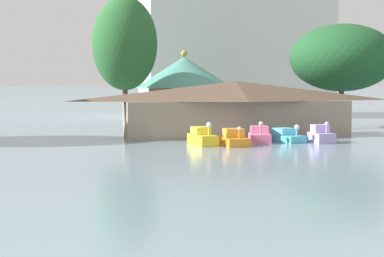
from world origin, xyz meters
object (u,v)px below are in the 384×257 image
(boathouse, at_px, (236,107))
(background_building_block, at_px, (233,51))
(pedal_boat_yellow, at_px, (202,138))
(pedal_boat_pink, at_px, (260,136))
(pedal_boat_lavender, at_px, (321,135))
(shoreline_tree_right, at_px, (342,58))
(pedal_boat_orange, at_px, (235,139))
(pedal_boat_cyan, at_px, (286,136))
(green_roof_pavilion, at_px, (184,86))
(shoreline_tree_mid, at_px, (125,44))

(boathouse, relative_size, background_building_block, 0.80)
(pedal_boat_yellow, bearing_deg, pedal_boat_pink, 91.54)
(background_building_block, bearing_deg, pedal_boat_lavender, -95.09)
(pedal_boat_pink, height_order, shoreline_tree_right, shoreline_tree_right)
(pedal_boat_orange, height_order, background_building_block, background_building_block)
(pedal_boat_orange, bearing_deg, pedal_boat_pink, 125.27)
(shoreline_tree_right, bearing_deg, pedal_boat_pink, -136.03)
(pedal_boat_pink, xyz_separation_m, background_building_block, (8.17, 38.09, 8.82))
(boathouse, bearing_deg, pedal_boat_pink, -85.93)
(pedal_boat_cyan, relative_size, green_roof_pavilion, 0.31)
(pedal_boat_orange, bearing_deg, background_building_block, 162.34)
(pedal_boat_orange, bearing_deg, pedal_boat_cyan, 109.94)
(pedal_boat_pink, xyz_separation_m, pedal_boat_cyan, (2.21, -0.03, -0.07))
(pedal_boat_lavender, bearing_deg, pedal_boat_yellow, -92.32)
(pedal_boat_orange, distance_m, green_roof_pavilion, 22.69)
(pedal_boat_orange, xyz_separation_m, pedal_boat_pink, (2.61, 2.03, 0.01))
(pedal_boat_yellow, bearing_deg, pedal_boat_lavender, 78.47)
(pedal_boat_cyan, bearing_deg, pedal_boat_lavender, 45.33)
(pedal_boat_lavender, xyz_separation_m, boathouse, (-5.08, 6.74, 1.99))
(boathouse, distance_m, shoreline_tree_right, 15.58)
(pedal_boat_yellow, xyz_separation_m, boathouse, (4.47, 6.65, 1.99))
(pedal_boat_lavender, bearing_deg, shoreline_tree_right, 147.25)
(pedal_boat_orange, distance_m, shoreline_tree_mid, 20.04)
(pedal_boat_orange, relative_size, background_building_block, 0.10)
(pedal_boat_pink, distance_m, pedal_boat_cyan, 2.21)
(boathouse, bearing_deg, pedal_boat_lavender, -53.02)
(pedal_boat_pink, distance_m, shoreline_tree_mid, 19.45)
(pedal_boat_yellow, height_order, pedal_boat_lavender, pedal_boat_yellow)
(pedal_boat_orange, xyz_separation_m, pedal_boat_cyan, (4.82, 2.00, -0.06))
(pedal_boat_pink, height_order, pedal_boat_lavender, pedal_boat_pink)
(shoreline_tree_right, relative_size, background_building_block, 0.41)
(pedal_boat_orange, bearing_deg, boathouse, 161.16)
(pedal_boat_cyan, height_order, shoreline_tree_right, shoreline_tree_right)
(pedal_boat_yellow, relative_size, pedal_boat_pink, 0.96)
(pedal_boat_orange, height_order, boathouse, boathouse)
(green_roof_pavilion, bearing_deg, boathouse, -82.78)
(shoreline_tree_right, distance_m, background_building_block, 26.23)
(pedal_boat_pink, bearing_deg, background_building_block, -178.72)
(boathouse, height_order, background_building_block, background_building_block)
(pedal_boat_orange, distance_m, shoreline_tree_right, 22.14)
(pedal_boat_orange, bearing_deg, pedal_boat_lavender, 94.08)
(pedal_boat_lavender, xyz_separation_m, background_building_block, (3.49, 39.26, 8.76))
(pedal_boat_lavender, distance_m, background_building_block, 40.38)
(shoreline_tree_mid, xyz_separation_m, shoreline_tree_right, (22.10, -2.68, -1.33))
(pedal_boat_pink, xyz_separation_m, shoreline_tree_mid, (-9.30, 15.03, 8.11))
(green_roof_pavilion, distance_m, shoreline_tree_mid, 9.76)
(pedal_boat_yellow, distance_m, background_building_block, 42.21)
(pedal_boat_yellow, bearing_deg, shoreline_tree_right, 116.26)
(pedal_boat_orange, height_order, pedal_boat_cyan, pedal_boat_orange)
(shoreline_tree_mid, bearing_deg, shoreline_tree_right, -6.91)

